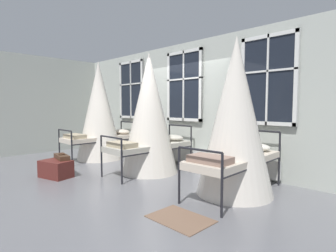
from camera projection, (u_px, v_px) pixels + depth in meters
ground at (149, 172)px, 5.86m from camera, size 16.13×16.13×0.00m
back_wall_with_windows at (187, 104)px, 6.65m from camera, size 8.76×0.10×3.02m
end_wall_left at (15, 105)px, 7.82m from camera, size 0.10×6.25×3.02m
window_bank at (184, 120)px, 6.59m from camera, size 5.35×0.10×2.75m
cot_first at (99, 112)px, 7.33m from camera, size 1.26×2.00×2.69m
cot_second at (149, 115)px, 5.83m from camera, size 1.26×2.01×2.63m
cot_third at (235, 118)px, 4.36m from camera, size 1.26×2.01×2.60m
rug_third at (180, 219)px, 3.44m from camera, size 0.80×0.57×0.01m
suitcase_dark at (62, 165)px, 5.62m from camera, size 0.59×0.30×0.47m
travel_trunk at (56, 169)px, 5.45m from camera, size 0.72×0.55×0.35m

